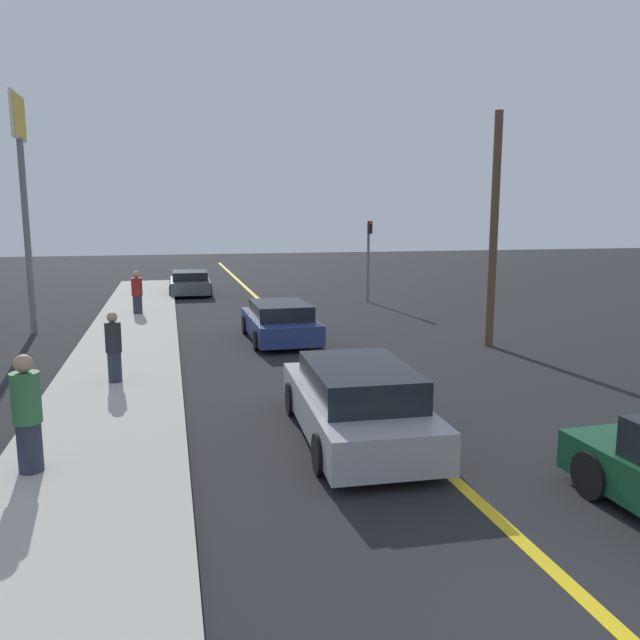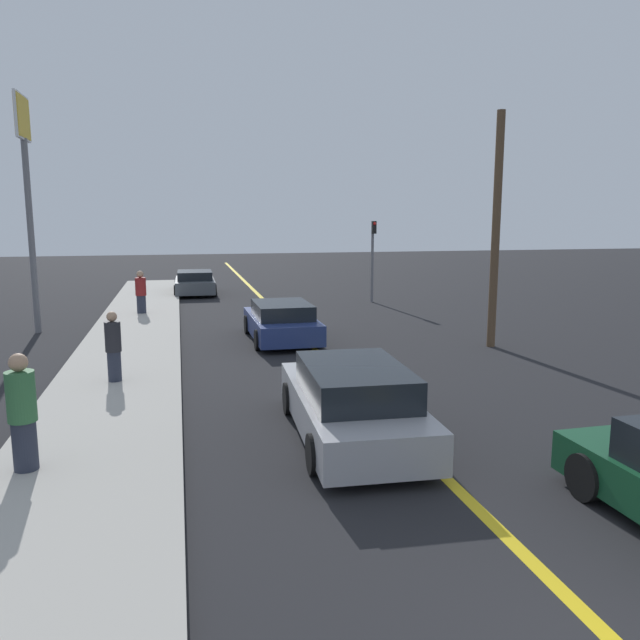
% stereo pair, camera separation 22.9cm
% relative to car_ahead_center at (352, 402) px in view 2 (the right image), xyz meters
% --- Properties ---
extents(road_center_line, '(0.20, 60.00, 0.01)m').
position_rel_car_ahead_center_xyz_m(road_center_line, '(0.91, 11.72, -0.64)').
color(road_center_line, gold).
rests_on(road_center_line, ground_plane).
extents(sidewalk_left, '(2.85, 33.21, 0.16)m').
position_rel_car_ahead_center_xyz_m(sidewalk_left, '(-4.32, 10.33, -0.57)').
color(sidewalk_left, '#ADA89E').
rests_on(sidewalk_left, ground_plane).
extents(car_ahead_center, '(2.14, 4.80, 1.35)m').
position_rel_car_ahead_center_xyz_m(car_ahead_center, '(0.00, 0.00, 0.00)').
color(car_ahead_center, '#9E9EA3').
rests_on(car_ahead_center, ground_plane).
extents(car_far_distant, '(2.01, 4.27, 1.21)m').
position_rel_car_ahead_center_xyz_m(car_far_distant, '(0.20, 8.80, -0.06)').
color(car_far_distant, navy).
rests_on(car_far_distant, ground_plane).
extents(car_parked_left_lot, '(2.02, 3.89, 1.17)m').
position_rel_car_ahead_center_xyz_m(car_parked_left_lot, '(-2.11, 21.04, -0.07)').
color(car_parked_left_lot, '#4C5156').
rests_on(car_parked_left_lot, ground_plane).
extents(pedestrian_near_curb, '(0.41, 0.41, 1.75)m').
position_rel_car_ahead_center_xyz_m(pedestrian_near_curb, '(-5.14, -0.63, 0.38)').
color(pedestrian_near_curb, '#282D3D').
rests_on(pedestrian_near_curb, sidewalk_left).
extents(pedestrian_mid_group, '(0.35, 0.35, 1.59)m').
position_rel_car_ahead_center_xyz_m(pedestrian_mid_group, '(-4.35, 4.29, 0.30)').
color(pedestrian_mid_group, '#282D3D').
rests_on(pedestrian_mid_group, sidewalk_left).
extents(pedestrian_far_standing, '(0.40, 0.40, 1.62)m').
position_rel_car_ahead_center_xyz_m(pedestrian_far_standing, '(-4.30, 14.45, 0.31)').
color(pedestrian_far_standing, '#282D3D').
rests_on(pedestrian_far_standing, sidewalk_left).
extents(traffic_light, '(0.18, 0.40, 3.60)m').
position_rel_car_ahead_center_xyz_m(traffic_light, '(5.56, 16.46, 1.59)').
color(traffic_light, slate).
rests_on(traffic_light, ground_plane).
extents(roadside_sign, '(0.20, 1.74, 7.61)m').
position_rel_car_ahead_center_xyz_m(roadside_sign, '(-7.49, 11.88, 4.92)').
color(roadside_sign, slate).
rests_on(roadside_sign, ground_plane).
extents(utility_pole, '(0.24, 0.24, 6.77)m').
position_rel_car_ahead_center_xyz_m(utility_pole, '(6.12, 6.54, 2.74)').
color(utility_pole, brown).
rests_on(utility_pole, ground_plane).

